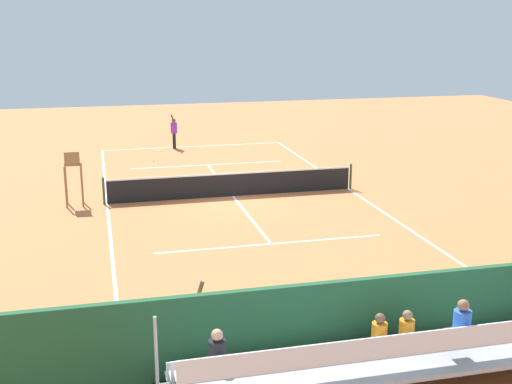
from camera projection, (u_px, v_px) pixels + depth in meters
The scene contains 12 objects.
ground_plane at pixel (233, 196), 26.87m from camera, with size 60.00×60.00×0.00m, color #D17542.
court_line_markings at pixel (233, 196), 26.90m from camera, with size 10.10×22.20×0.01m.
tennis_net at pixel (233, 184), 26.74m from camera, with size 10.30×0.10×1.07m.
backdrop_wall at pixel (372, 323), 13.46m from camera, with size 18.00×0.16×2.00m, color #235633.
bleacher_stand at pixel (405, 358), 12.26m from camera, with size 9.06×2.40×2.48m.
umpire_chair at pixel (73, 172), 25.18m from camera, with size 0.67×0.67×2.14m.
courtside_bench at pixel (453, 316), 14.79m from camera, with size 1.80×0.40×0.93m.
equipment_bag at pixel (386, 343), 14.38m from camera, with size 0.90×0.36×0.36m, color #334C8C.
tennis_player at pixel (174, 130), 36.42m from camera, with size 0.45×0.56×1.93m.
tennis_racket at pixel (159, 151), 35.89m from camera, with size 0.31×0.57×0.03m.
tennis_ball_near at pixel (153, 161), 33.28m from camera, with size 0.07×0.07×0.07m, color #CCDB33.
line_judge at pixel (199, 327), 13.26m from camera, with size 0.42×0.55×1.93m.
Camera 1 is at (5.23, 25.41, 7.04)m, focal length 46.35 mm.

